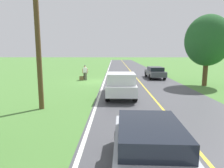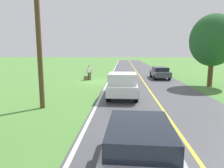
{
  "view_description": "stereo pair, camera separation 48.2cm",
  "coord_description": "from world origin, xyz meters",
  "px_view_note": "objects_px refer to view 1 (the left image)",
  "views": [
    {
      "loc": [
        -2.09,
        21.76,
        3.24
      ],
      "look_at": [
        -1.96,
        10.32,
        1.39
      ],
      "focal_mm": 32.05,
      "sensor_mm": 36.0,
      "label": 1
    },
    {
      "loc": [
        -2.58,
        21.75,
        3.24
      ],
      "look_at": [
        -1.96,
        10.32,
        1.39
      ],
      "focal_mm": 32.05,
      "sensor_mm": 36.0,
      "label": 2
    }
  ],
  "objects_px": {
    "pickup_truck_passing": "(121,84)",
    "tree_far_side_near": "(207,41)",
    "suitcase_carried": "(81,78)",
    "sedan_near_oncoming": "(155,72)",
    "utility_pole_roadside": "(38,33)",
    "hitchhiker_walking": "(85,72)",
    "sedan_ahead_same_lane": "(150,150)"
  },
  "relations": [
    {
      "from": "hitchhiker_walking",
      "to": "suitcase_carried",
      "type": "distance_m",
      "value": 0.86
    },
    {
      "from": "tree_far_side_near",
      "to": "sedan_near_oncoming",
      "type": "height_order",
      "value": "tree_far_side_near"
    },
    {
      "from": "pickup_truck_passing",
      "to": "sedan_near_oncoming",
      "type": "relative_size",
      "value": 1.23
    },
    {
      "from": "hitchhiker_walking",
      "to": "suitcase_carried",
      "type": "relative_size",
      "value": 3.69
    },
    {
      "from": "hitchhiker_walking",
      "to": "sedan_near_oncoming",
      "type": "bearing_deg",
      "value": -168.24
    },
    {
      "from": "sedan_near_oncoming",
      "to": "suitcase_carried",
      "type": "bearing_deg",
      "value": 11.87
    },
    {
      "from": "suitcase_carried",
      "to": "utility_pole_roadside",
      "type": "distance_m",
      "value": 12.41
    },
    {
      "from": "hitchhiker_walking",
      "to": "sedan_near_oncoming",
      "type": "height_order",
      "value": "hitchhiker_walking"
    },
    {
      "from": "tree_far_side_near",
      "to": "utility_pole_roadside",
      "type": "height_order",
      "value": "utility_pole_roadside"
    },
    {
      "from": "pickup_truck_passing",
      "to": "sedan_ahead_same_lane",
      "type": "relative_size",
      "value": 1.22
    },
    {
      "from": "sedan_ahead_same_lane",
      "to": "sedan_near_oncoming",
      "type": "distance_m",
      "value": 20.33
    },
    {
      "from": "sedan_near_oncoming",
      "to": "utility_pole_roadside",
      "type": "height_order",
      "value": "utility_pole_roadside"
    },
    {
      "from": "tree_far_side_near",
      "to": "utility_pole_roadside",
      "type": "relative_size",
      "value": 0.79
    },
    {
      "from": "pickup_truck_passing",
      "to": "sedan_ahead_same_lane",
      "type": "distance_m",
      "value": 9.54
    },
    {
      "from": "suitcase_carried",
      "to": "sedan_ahead_same_lane",
      "type": "relative_size",
      "value": 0.11
    },
    {
      "from": "tree_far_side_near",
      "to": "sedan_near_oncoming",
      "type": "distance_m",
      "value": 7.49
    },
    {
      "from": "hitchhiker_walking",
      "to": "utility_pole_roadside",
      "type": "distance_m",
      "value": 12.31
    },
    {
      "from": "suitcase_carried",
      "to": "sedan_near_oncoming",
      "type": "relative_size",
      "value": 0.11
    },
    {
      "from": "hitchhiker_walking",
      "to": "sedan_near_oncoming",
      "type": "distance_m",
      "value": 8.61
    },
    {
      "from": "pickup_truck_passing",
      "to": "utility_pole_roadside",
      "type": "height_order",
      "value": "utility_pole_roadside"
    },
    {
      "from": "suitcase_carried",
      "to": "tree_far_side_near",
      "type": "xyz_separation_m",
      "value": [
        -12.53,
        3.63,
        4.04
      ]
    },
    {
      "from": "hitchhiker_walking",
      "to": "pickup_truck_passing",
      "type": "distance_m",
      "value": 9.45
    },
    {
      "from": "suitcase_carried",
      "to": "tree_far_side_near",
      "type": "relative_size",
      "value": 0.07
    },
    {
      "from": "hitchhiker_walking",
      "to": "utility_pole_roadside",
      "type": "xyz_separation_m",
      "value": [
        0.8,
        11.84,
        3.26
      ]
    },
    {
      "from": "hitchhiker_walking",
      "to": "sedan_near_oncoming",
      "type": "relative_size",
      "value": 0.39
    },
    {
      "from": "pickup_truck_passing",
      "to": "tree_far_side_near",
      "type": "relative_size",
      "value": 0.82
    },
    {
      "from": "hitchhiker_walking",
      "to": "pickup_truck_passing",
      "type": "bearing_deg",
      "value": 114.17
    },
    {
      "from": "suitcase_carried",
      "to": "utility_pole_roadside",
      "type": "height_order",
      "value": "utility_pole_roadside"
    },
    {
      "from": "pickup_truck_passing",
      "to": "utility_pole_roadside",
      "type": "distance_m",
      "value": 6.55
    },
    {
      "from": "hitchhiker_walking",
      "to": "tree_far_side_near",
      "type": "height_order",
      "value": "tree_far_side_near"
    },
    {
      "from": "sedan_near_oncoming",
      "to": "utility_pole_roadside",
      "type": "distance_m",
      "value": 16.8
    },
    {
      "from": "suitcase_carried",
      "to": "pickup_truck_passing",
      "type": "height_order",
      "value": "pickup_truck_passing"
    }
  ]
}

